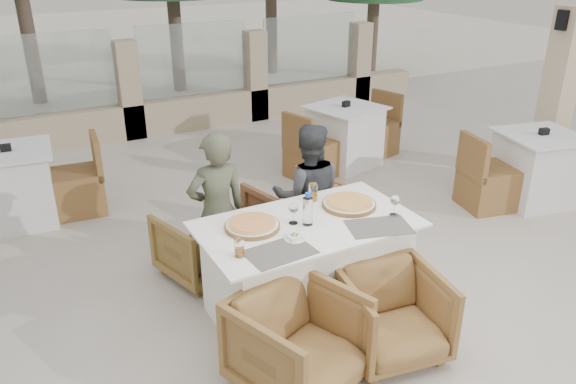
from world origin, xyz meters
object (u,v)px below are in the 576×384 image
olive_dish (295,236)px  armchair_far_right (295,215)px  armchair_far_left (201,243)px  bg_table_c (537,168)px  diner_right (308,196)px  wine_glass_corner (395,204)px  pizza_left (252,225)px  armchair_near_left (298,342)px  armchair_near_right (392,315)px  pizza_right (349,203)px  beer_glass_right (313,192)px  beer_glass_left (239,247)px  diner_left (217,212)px  bg_table_b (345,136)px  dining_table (307,268)px  water_bottle (308,209)px  wine_glass_centre (293,212)px  bg_table_a (14,187)px

olive_dish → armchair_far_right: olive_dish is taller
armchair_far_left → bg_table_c: bg_table_c is taller
armchair_far_left → diner_right: bearing=148.1°
wine_glass_corner → olive_dish: wine_glass_corner is taller
pizza_left → armchair_near_left: size_ratio=0.54×
armchair_near_right → bg_table_c: bearing=32.4°
pizza_right → diner_right: size_ratio=0.33×
beer_glass_right → bg_table_c: 3.06m
pizza_right → beer_glass_left: size_ratio=3.28×
olive_dish → armchair_near_right: (0.48, -0.52, -0.48)m
pizza_right → diner_left: diner_left is taller
beer_glass_right → olive_dish: size_ratio=1.29×
armchair_near_left → armchair_near_right: 0.73m
pizza_left → bg_table_b: (2.40, 2.39, -0.41)m
pizza_left → armchair_near_left: bearing=-94.4°
pizza_left → bg_table_b: size_ratio=0.24×
dining_table → armchair_far_right: bearing=66.2°
dining_table → wine_glass_corner: size_ratio=8.70×
armchair_far_right → diner_right: 0.41m
water_bottle → bg_table_c: water_bottle is taller
dining_table → water_bottle: bearing=-118.3°
diner_left → wine_glass_centre: bearing=119.3°
water_bottle → armchair_far_left: water_bottle is taller
water_bottle → armchair_near_left: 0.97m
olive_dish → pizza_right: bearing=22.7°
pizza_right → bg_table_b: bearing=56.7°
dining_table → diner_left: diner_left is taller
armchair_near_right → olive_dish: bearing=141.6°
diner_right → armchair_near_left: bearing=81.2°
armchair_far_left → beer_glass_right: bearing=125.9°
bg_table_a → bg_table_b: same height
wine_glass_centre → beer_glass_right: size_ratio=1.30×
pizza_left → wine_glass_centre: size_ratio=2.16×
wine_glass_corner → bg_table_c: bearing=16.7°
pizza_right → bg_table_c: pizza_right is taller
diner_left → dining_table: bearing=123.7°
bg_table_a → bg_table_c: (5.08, -2.15, 0.00)m
beer_glass_right → dining_table: bearing=-126.4°
olive_dish → diner_left: 0.90m
armchair_near_left → armchair_near_right: (0.73, -0.03, -0.02)m
wine_glass_centre → armchair_far_right: size_ratio=0.25×
beer_glass_left → armchair_near_right: size_ratio=0.19×
beer_glass_right → armchair_far_left: beer_glass_right is taller
bg_table_a → diner_right: bearing=-38.3°
wine_glass_corner → diner_right: bearing=106.3°
dining_table → armchair_far_right: 1.00m
olive_dish → armchair_far_left: 1.22m
water_bottle → beer_glass_left: 0.65m
water_bottle → armchair_near_right: (0.29, -0.68, -0.59)m
wine_glass_corner → diner_left: size_ratio=0.14×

